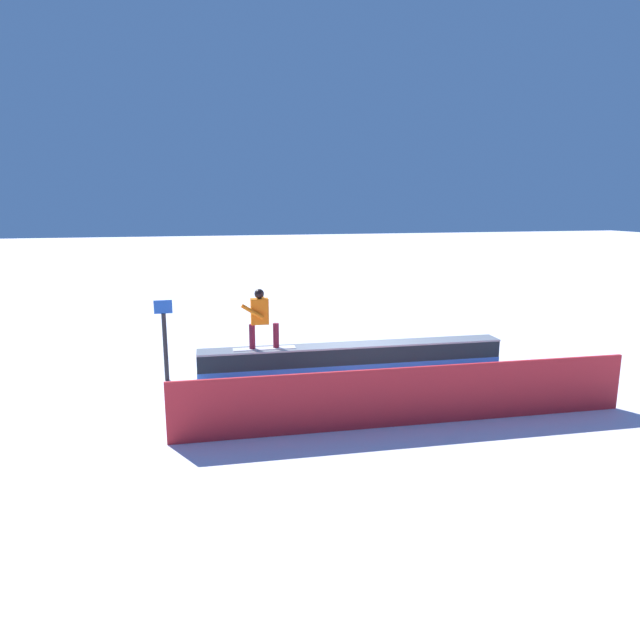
% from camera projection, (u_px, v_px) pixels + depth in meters
% --- Properties ---
extents(ground_plane, '(120.00, 120.00, 0.00)m').
position_uv_depth(ground_plane, '(353.00, 371.00, 13.49)').
color(ground_plane, white).
extents(grind_box, '(7.39, 0.95, 0.68)m').
position_uv_depth(grind_box, '(353.00, 359.00, 13.43)').
color(grind_box, black).
rests_on(grind_box, ground_plane).
extents(snowboarder, '(1.46, 0.42, 1.40)m').
position_uv_depth(snowboarder, '(261.00, 317.00, 12.77)').
color(snowboarder, silver).
rests_on(snowboarder, grind_box).
extents(safety_fence, '(8.60, 0.47, 1.10)m').
position_uv_depth(safety_fence, '(410.00, 396.00, 10.12)').
color(safety_fence, red).
rests_on(safety_fence, ground_plane).
extents(trail_marker, '(0.40, 0.10, 1.87)m').
position_uv_depth(trail_marker, '(165.00, 338.00, 12.60)').
color(trail_marker, '#262628').
rests_on(trail_marker, ground_plane).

